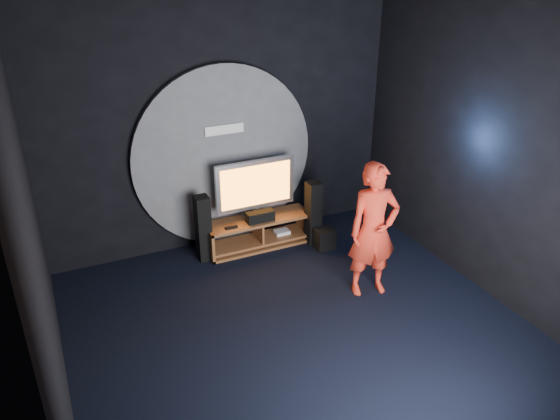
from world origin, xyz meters
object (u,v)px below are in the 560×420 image
at_px(tv, 255,187).
at_px(subwoofer, 324,238).
at_px(player, 373,230).
at_px(media_console, 258,234).
at_px(tower_speaker_left, 203,228).
at_px(tower_speaker_right, 313,213).

xyz_separation_m(tv, subwoofer, (0.85, -0.49, -0.77)).
bearing_deg(tv, player, -63.85).
height_order(media_console, player, player).
xyz_separation_m(media_console, tv, (-0.01, 0.07, 0.73)).
bearing_deg(media_console, tower_speaker_left, -179.10).
height_order(subwoofer, player, player).
bearing_deg(tower_speaker_left, media_console, 0.90).
height_order(media_console, subwoofer, media_console).
relative_size(tower_speaker_left, tower_speaker_right, 1.00).
relative_size(tower_speaker_right, player, 0.55).
bearing_deg(tower_speaker_left, tower_speaker_right, -7.42).
height_order(tower_speaker_left, subwoofer, tower_speaker_left).
bearing_deg(tv, tower_speaker_right, -20.26).
bearing_deg(tv, tower_speaker_left, -174.38).
bearing_deg(player, tv, 126.80).
xyz_separation_m(media_console, player, (0.83, -1.64, 0.67)).
bearing_deg(media_console, player, -63.11).
distance_m(tower_speaker_right, subwoofer, 0.39).
relative_size(media_console, tv, 1.32).
distance_m(tower_speaker_right, player, 1.47).
bearing_deg(subwoofer, tower_speaker_right, 108.73).
bearing_deg(player, subwoofer, 100.12).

